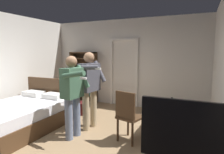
{
  "coord_description": "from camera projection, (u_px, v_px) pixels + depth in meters",
  "views": [
    {
      "loc": [
        2.16,
        -2.85,
        1.72
      ],
      "look_at": [
        0.63,
        0.5,
        1.23
      ],
      "focal_mm": 31.12,
      "sensor_mm": 36.0,
      "label": 1
    }
  ],
  "objects": [
    {
      "name": "ground_plane",
      "position": [
        71.0,
        143.0,
        3.69
      ],
      "size": [
        6.29,
        6.29,
        0.0
      ],
      "primitive_type": "plane",
      "color": "#997A56"
    },
    {
      "name": "wall_back",
      "position": [
        126.0,
        63.0,
        6.14
      ],
      "size": [
        5.16,
        0.12,
        2.71
      ],
      "primitive_type": "cube",
      "color": "silver",
      "rests_on": "ground_plane"
    },
    {
      "name": "doorway_frame",
      "position": [
        124.0,
        67.0,
        6.1
      ],
      "size": [
        0.93,
        0.08,
        2.13
      ],
      "color": "white",
      "rests_on": "ground_plane"
    },
    {
      "name": "bed",
      "position": [
        23.0,
        115.0,
        4.38
      ],
      "size": [
        1.52,
        2.06,
        1.02
      ],
      "color": "#4C331E",
      "rests_on": "ground_plane"
    },
    {
      "name": "bookshelf",
      "position": [
        84.0,
        75.0,
        6.58
      ],
      "size": [
        0.9,
        0.32,
        1.7
      ],
      "color": "#4C331E",
      "rests_on": "ground_plane"
    },
    {
      "name": "side_table",
      "position": [
        163.0,
        126.0,
        3.27
      ],
      "size": [
        0.63,
        0.63,
        0.7
      ],
      "color": "#4C331E",
      "rests_on": "ground_plane"
    },
    {
      "name": "laptop",
      "position": [
        160.0,
        110.0,
        3.22
      ],
      "size": [
        0.41,
        0.42,
        0.16
      ],
      "color": "black",
      "rests_on": "side_table"
    },
    {
      "name": "bottle_on_table",
      "position": [
        171.0,
        108.0,
        3.1
      ],
      "size": [
        0.06,
        0.06,
        0.29
      ],
      "color": "#2D3432",
      "rests_on": "side_table"
    },
    {
      "name": "wooden_chair",
      "position": [
        128.0,
        114.0,
        3.65
      ],
      "size": [
        0.52,
        0.52,
        0.99
      ],
      "color": "#4C331E",
      "rests_on": "ground_plane"
    },
    {
      "name": "person_blue_shirt",
      "position": [
        73.0,
        91.0,
        3.79
      ],
      "size": [
        0.68,
        0.61,
        1.64
      ],
      "color": "slate",
      "rests_on": "ground_plane"
    },
    {
      "name": "person_striped_shirt",
      "position": [
        90.0,
        84.0,
        4.26
      ],
      "size": [
        0.63,
        0.69,
        1.7
      ],
      "color": "tan",
      "rests_on": "ground_plane"
    },
    {
      "name": "suitcase_dark",
      "position": [
        77.0,
        108.0,
        5.39
      ],
      "size": [
        0.54,
        0.46,
        0.33
      ],
      "primitive_type": "cube",
      "rotation": [
        0.0,
        0.0,
        0.29
      ],
      "color": "#4C1919",
      "rests_on": "ground_plane"
    }
  ]
}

